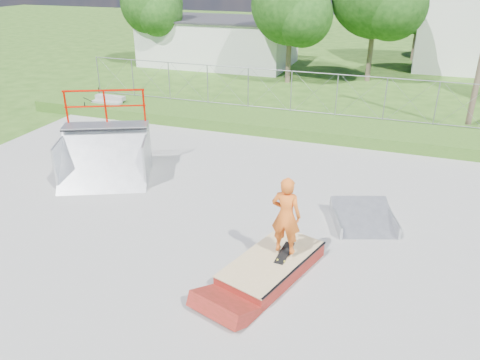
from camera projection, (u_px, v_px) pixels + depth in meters
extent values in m
plane|color=#2B4F16|center=(193.00, 238.00, 12.22)|extent=(120.00, 120.00, 0.00)
cube|color=#9A9A97|center=(193.00, 237.00, 12.21)|extent=(20.00, 16.00, 0.04)
cube|color=#2B4F16|center=(284.00, 123.00, 20.24)|extent=(24.00, 3.00, 0.50)
cube|color=maroon|center=(272.00, 266.00, 10.76)|extent=(2.03, 2.92, 0.37)
cube|color=tan|center=(272.00, 259.00, 10.68)|extent=(2.06, 2.94, 0.03)
cube|color=black|center=(284.00, 253.00, 10.77)|extent=(0.30, 0.81, 0.13)
imported|color=orange|center=(286.00, 219.00, 10.39)|extent=(0.70, 0.48, 1.85)
cube|color=white|center=(219.00, 42.00, 32.82)|extent=(10.00, 6.00, 3.00)
cylinder|color=brown|center=(288.00, 62.00, 27.70)|extent=(0.30, 0.30, 2.45)
sphere|color=#163D10|center=(291.00, 5.00, 26.36)|extent=(4.48, 4.48, 4.48)
sphere|color=#163D10|center=(303.00, 17.00, 25.87)|extent=(3.36, 3.36, 3.36)
cylinder|color=brown|center=(370.00, 58.00, 27.99)|extent=(0.30, 0.30, 2.80)
sphere|color=#163D10|center=(393.00, 6.00, 25.89)|extent=(3.84, 3.84, 3.84)
cylinder|color=brown|center=(155.00, 49.00, 32.47)|extent=(0.30, 0.30, 2.27)
sphere|color=#163D10|center=(152.00, 3.00, 31.22)|extent=(4.16, 4.16, 4.16)
sphere|color=#163D10|center=(159.00, 13.00, 30.76)|extent=(3.12, 3.12, 3.12)
cylinder|color=brown|center=(414.00, 46.00, 34.22)|extent=(0.30, 0.30, 2.10)
sphere|color=#163D10|center=(420.00, 6.00, 33.08)|extent=(3.84, 3.84, 3.84)
sphere|color=#163D10|center=(430.00, 14.00, 32.65)|extent=(2.88, 2.88, 2.88)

